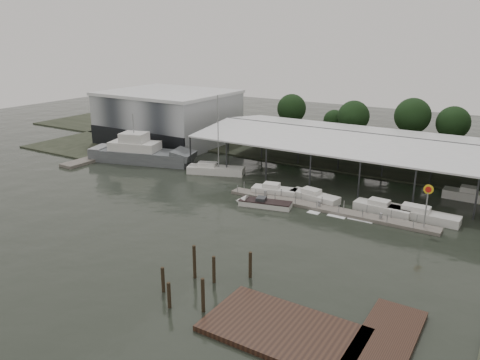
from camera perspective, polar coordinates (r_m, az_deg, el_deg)
The scene contains 18 objects.
ground at distance 60.37m, azimuth -6.56°, elevation -3.87°, with size 200.00×200.00×0.00m, color black.
land_strip_far at distance 95.27m, azimuth 9.30°, elevation 4.08°, with size 140.00×30.00×0.30m.
land_strip_west at distance 107.67m, azimuth -13.44°, elevation 5.38°, with size 20.00×40.00×0.30m.
storage_warehouse at distance 98.59m, azimuth -8.70°, elevation 7.64°, with size 24.50×20.50×10.50m.
covered_boat_shed at distance 75.70m, azimuth 17.25°, elevation 4.72°, with size 58.24×24.00×6.96m.
trawler_dock at distance 89.87m, azimuth -16.11°, elevation 2.90°, with size 3.00×18.00×0.50m.
floating_dock at distance 61.43m, azimuth 10.47°, elevation -3.47°, with size 28.00×2.00×1.40m.
shell_fuel_sign at distance 57.26m, azimuth 21.87°, elevation -2.09°, with size 1.10×0.18×5.55m.
boardwalk_platform at distance 37.41m, azimuth 9.49°, elevation -18.26°, with size 15.00×12.00×0.50m.
grey_trawler at distance 84.30m, azimuth -11.92°, elevation 3.21°, with size 19.57×9.91×8.84m.
white_sailboat at distance 75.90m, azimuth -3.07°, elevation 1.25°, with size 9.52×5.62×12.92m.
speedboat_underway at distance 61.83m, azimuth 2.54°, elevation -2.85°, with size 18.37×5.84×2.00m.
moored_cruiser_0 at distance 66.10m, azimuth 4.18°, elevation -1.31°, with size 6.62×3.44×1.70m.
moored_cruiser_1 at distance 64.37m, azimuth 8.99°, elevation -2.01°, with size 7.23×3.21×1.70m.
moored_cruiser_2 at distance 62.20m, azimuth 16.94°, elevation -3.29°, with size 7.31×2.72×1.70m.
moored_cruiser_3 at distance 61.62m, azimuth 20.99°, elevation -3.91°, with size 9.39×2.52×1.70m.
mooring_pilings at distance 42.40m, azimuth -4.84°, elevation -12.00°, with size 5.53×8.24×3.89m.
horizon_tree_line at distance 93.58m, azimuth 23.67°, elevation 6.29°, with size 70.09×9.93×10.17m.
Camera 1 is at (35.39, -43.71, 21.95)m, focal length 35.00 mm.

